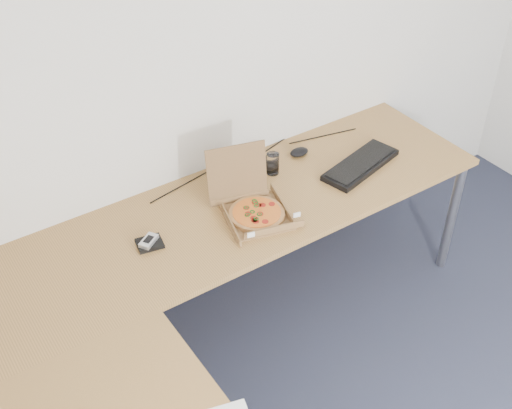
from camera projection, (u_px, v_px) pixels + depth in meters
desk at (221, 301)px, 2.60m from camera, size 2.50×2.20×0.73m
pizza_box at (255, 209)px, 2.95m from camera, size 0.28×0.32×0.28m
drinking_glass at (273, 164)px, 3.20m from camera, size 0.06×0.06×0.11m
keyboard at (361, 165)px, 3.26m from camera, size 0.47×0.26×0.03m
mouse at (299, 152)px, 3.34m from camera, size 0.12×0.10×0.04m
wallet at (150, 243)px, 2.81m from camera, size 0.12×0.11×0.02m
phone at (149, 241)px, 2.79m from camera, size 0.10×0.09×0.02m
dome_speaker at (267, 162)px, 3.24m from camera, size 0.09×0.09×0.08m
cable_bundle at (252, 160)px, 3.31m from camera, size 0.58×0.12×0.01m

